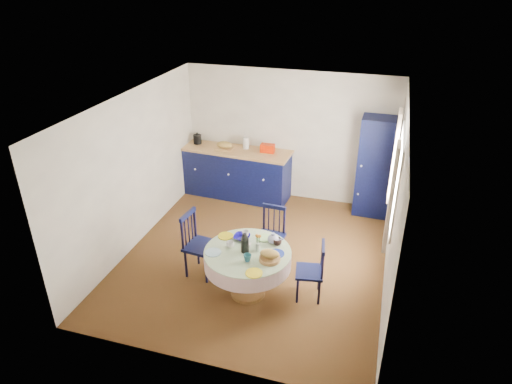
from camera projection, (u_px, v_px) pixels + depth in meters
The scene contains 17 objects.
floor at pixel (255, 256), 7.29m from camera, with size 4.50×4.50×0.00m, color black.
ceiling at pixel (255, 104), 6.15m from camera, with size 4.50×4.50×0.00m, color white.
wall_back at pixel (289, 136), 8.64m from camera, with size 4.00×0.02×2.50m, color beige.
wall_left at pixel (134, 171), 7.23m from camera, with size 0.02×4.50×2.50m, color beige.
wall_right at pixel (395, 205), 6.21m from camera, with size 0.02×4.50×2.50m, color beige.
window at pixel (395, 177), 6.35m from camera, with size 0.10×1.74×1.45m.
kitchen_counter at pixel (235, 172), 8.99m from camera, with size 2.24×0.82×1.22m.
pantry_cabinet at pixel (376, 167), 8.15m from camera, with size 0.65×0.48×1.84m.
dining_table at pixel (248, 259), 6.21m from camera, with size 1.19×1.19×1.00m.
chair_left at pixel (198, 244), 6.70m from camera, with size 0.47×0.49×1.00m.
chair_far at pixel (271, 235), 7.00m from camera, with size 0.44×0.42×0.91m.
chair_right at pixel (312, 271), 6.23m from camera, with size 0.43×0.44×0.86m.
mug_a at pixel (230, 244), 6.23m from camera, with size 0.11×0.11×0.09m, color silver.
mug_b at pixel (247, 258), 5.94m from camera, with size 0.11×0.11×0.10m, color #296671.
mug_c at pixel (277, 242), 6.28m from camera, with size 0.12×0.12×0.10m, color black.
mug_d at pixel (246, 234), 6.45m from camera, with size 0.11×0.11×0.10m, color silver.
cobalt_bowl at pixel (242, 237), 6.42m from camera, with size 0.23×0.23×0.06m, color #0F086F.
Camera 1 is at (1.74, -5.77, 4.23)m, focal length 32.00 mm.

